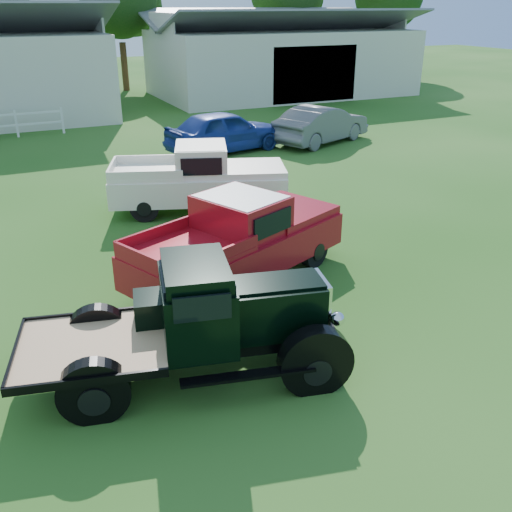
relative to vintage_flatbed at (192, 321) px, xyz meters
name	(u,v)px	position (x,y,z in m)	size (l,w,h in m)	color
ground	(274,334)	(1.75, 0.58, -1.01)	(120.00, 120.00, 0.00)	#184D10
shed_right	(281,53)	(15.75, 27.58, 1.59)	(16.80, 9.20, 5.20)	silver
tree_c	(120,21)	(6.75, 33.58, 3.49)	(5.40, 5.40, 9.00)	#0C330A
tree_d	(286,11)	(19.75, 34.58, 3.99)	(6.00, 6.00, 10.00)	#0C330A
tree_e	(387,14)	(27.75, 32.58, 3.74)	(5.70, 5.70, 9.50)	#0C330A
vintage_flatbed	(192,321)	(0.00, 0.00, 0.00)	(5.08, 2.01, 2.01)	black
red_pickup	(238,239)	(2.07, 2.96, -0.04)	(5.28, 2.03, 1.92)	maroon
white_pickup	(198,178)	(2.86, 7.69, -0.06)	(5.17, 2.00, 1.90)	white
misc_car_blue	(225,131)	(6.25, 14.05, -0.17)	(1.98, 4.93, 1.68)	navy
misc_car_grey	(322,124)	(10.66, 13.80, -0.21)	(1.68, 4.81, 1.58)	#595A5E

